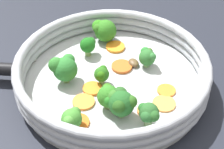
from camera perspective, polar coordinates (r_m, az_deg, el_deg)
The scene contains 23 objects.
ground_plane at distance 0.74m, azimuth 0.00°, elevation -1.88°, with size 4.00×4.00×0.00m, color #1F222C.
skillet at distance 0.73m, azimuth 0.00°, elevation -1.39°, with size 0.35×0.35×0.02m, color #B2B5B7.
skillet_rim_wall at distance 0.71m, azimuth 0.00°, elevation 0.68°, with size 0.37×0.37×0.05m.
skillet_rivet_left at distance 0.78m, azimuth -11.72°, elevation 2.30°, with size 0.01×0.01×0.01m, color #B7B2B8.
skillet_rivet_right at distance 0.72m, azimuth -13.50°, elevation -2.29°, with size 0.01×0.01×0.01m, color #B1B9BB.
carrot_slice_0 at distance 0.70m, azimuth -3.01°, elevation -2.16°, with size 0.04×0.04×0.01m, color orange.
carrot_slice_1 at distance 0.68m, azimuth 7.93°, elevation -4.41°, with size 0.04×0.04×0.00m, color #F19742.
carrot_slice_2 at distance 0.75m, azimuth 1.50°, elevation 1.21°, with size 0.04×0.04×0.01m, color #D75F21.
carrot_slice_3 at distance 0.66m, azimuth 5.15°, elevation -5.54°, with size 0.03×0.03×0.01m, color orange.
carrot_slice_4 at distance 0.80m, azimuth 0.52°, elevation 4.22°, with size 0.04×0.04×0.01m, color orange.
carrot_slice_5 at distance 0.68m, azimuth -4.35°, elevation -4.17°, with size 0.04×0.04×0.00m, color orange.
carrot_slice_6 at distance 0.71m, azimuth 8.29°, elevation -2.43°, with size 0.04×0.04×0.00m, color orange.
carrot_slice_7 at distance 0.65m, azimuth -5.19°, elevation -7.25°, with size 0.04×0.04×0.00m, color orange.
broccoli_floret_0 at distance 0.62m, azimuth -6.15°, elevation -6.72°, with size 0.04×0.04×0.04m.
broccoli_floret_1 at distance 0.65m, azimuth -0.43°, elevation -3.36°, with size 0.04×0.05×0.05m.
broccoli_floret_2 at distance 0.62m, azimuth 5.62°, elevation -5.95°, with size 0.03×0.04×0.05m.
broccoli_floret_3 at distance 0.64m, azimuth 1.52°, elevation -4.30°, with size 0.05×0.05×0.05m.
broccoli_floret_4 at distance 0.78m, azimuth -3.60°, elevation 4.56°, with size 0.03×0.03×0.04m.
broccoli_floret_5 at distance 0.70m, azimuth -1.58°, elevation 0.05°, with size 0.03×0.03×0.04m.
broccoli_floret_6 at distance 0.71m, azimuth -7.30°, elevation 1.09°, with size 0.05×0.05×0.06m.
broccoli_floret_7 at distance 0.81m, azimuth -1.24°, elevation 6.80°, with size 0.05×0.05×0.05m.
broccoli_floret_8 at distance 0.75m, azimuth 5.41°, elevation 2.74°, with size 0.03×0.04×0.04m.
mushroom_piece_0 at distance 0.76m, azimuth 3.30°, elevation 1.80°, with size 0.03×0.02×0.01m, color brown.
Camera 1 is at (0.06, 0.54, 0.50)m, focal length 60.00 mm.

